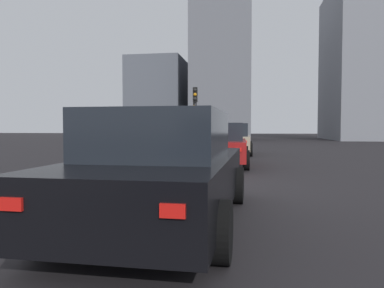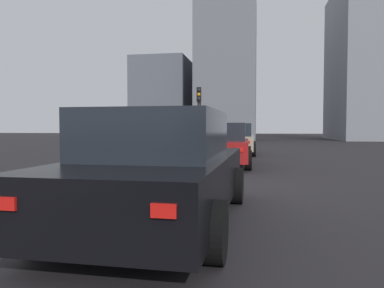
{
  "view_description": "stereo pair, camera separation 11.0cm",
  "coord_description": "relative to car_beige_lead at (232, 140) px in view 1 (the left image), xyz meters",
  "views": [
    {
      "loc": [
        -8.09,
        -1.18,
        1.35
      ],
      "look_at": [
        -0.98,
        -0.03,
        1.03
      ],
      "focal_mm": 34.15,
      "sensor_mm": 36.0,
      "label": 1
    },
    {
      "loc": [
        -8.07,
        -1.29,
        1.35
      ],
      "look_at": [
        -0.98,
        -0.03,
        1.03
      ],
      "focal_mm": 34.15,
      "sensor_mm": 36.0,
      "label": 2
    }
  ],
  "objects": [
    {
      "name": "car_red_second",
      "position": [
        -5.59,
        0.1,
        -0.02
      ],
      "size": [
        4.44,
        2.08,
        1.51
      ],
      "rotation": [
        0.0,
        0.0,
        0.03
      ],
      "color": "maroon",
      "rests_on": "ground_plane"
    },
    {
      "name": "building_facade_right",
      "position": [
        25.83,
        10.21,
        4.04
      ],
      "size": [
        9.58,
        6.36,
        9.59
      ],
      "primitive_type": "cube",
      "color": "slate",
      "rests_on": "ground_plane"
    },
    {
      "name": "ground_plane",
      "position": [
        -10.43,
        0.21,
        -0.85
      ],
      "size": [
        160.0,
        160.0,
        0.2
      ],
      "primitive_type": "cube",
      "color": "black"
    },
    {
      "name": "car_black_third",
      "position": [
        -13.53,
        0.24,
        0.01
      ],
      "size": [
        4.81,
        2.17,
        1.58
      ],
      "rotation": [
        0.0,
        0.0,
        -0.02
      ],
      "color": "black",
      "rests_on": "ground_plane"
    },
    {
      "name": "car_beige_lead",
      "position": [
        0.0,
        0.0,
        0.0
      ],
      "size": [
        4.21,
        2.1,
        1.57
      ],
      "rotation": [
        0.0,
        0.0,
        0.01
      ],
      "color": "tan",
      "rests_on": "ground_plane"
    },
    {
      "name": "traffic_light_near_left",
      "position": [
        3.64,
        2.43,
        2.01
      ],
      "size": [
        0.32,
        0.3,
        3.83
      ],
      "rotation": [
        0.0,
        0.0,
        3.23
      ],
      "color": "#2D2D30",
      "rests_on": "ground_plane"
    },
    {
      "name": "building_facade_left",
      "position": [
        26.25,
        -13.79,
        7.92
      ],
      "size": [
        12.95,
        7.98,
        17.36
      ],
      "primitive_type": "cube",
      "color": "gray",
      "rests_on": "ground_plane"
    },
    {
      "name": "traffic_light_near_right",
      "position": [
        12.62,
        3.83,
        1.9
      ],
      "size": [
        0.32,
        0.28,
        3.68
      ],
      "rotation": [
        0.0,
        0.0,
        3.14
      ],
      "color": "#2D2D30",
      "rests_on": "ground_plane"
    },
    {
      "name": "building_facade_center",
      "position": [
        24.78,
        2.21,
        6.85
      ],
      "size": [
        13.79,
        6.29,
        15.21
      ],
      "primitive_type": "cube",
      "color": "slate",
      "rests_on": "ground_plane"
    }
  ]
}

